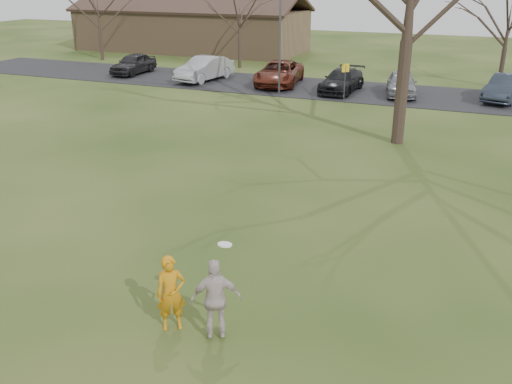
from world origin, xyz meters
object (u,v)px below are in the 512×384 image
Objects in this scene: car_4 at (402,83)px; car_5 at (506,88)px; car_3 at (342,81)px; building at (191,28)px; car_2 at (279,73)px; car_1 at (204,69)px; catching_play at (216,299)px; lamp_post at (280,24)px; player_defender at (171,293)px; car_0 at (133,64)px.

car_5 is (5.58, 0.68, 0.02)m from car_4.
car_3 is 22.00m from building.
car_5 is at bearing -6.56° from car_2.
car_3 is (9.25, -0.25, -0.11)m from car_1.
car_4 is 24.63m from building.
catching_play reaches higher than car_4.
car_2 reaches higher than car_5.
lamp_post is (-12.28, -2.90, 3.22)m from car_5.
lamp_post is (0.93, -2.60, 3.20)m from car_2.
car_2 is 4.25m from car_3.
player_defender reaches higher than car_2.
car_0 is 5.76m from car_1.
lamp_post is (11.73, -2.58, 3.23)m from car_0.
car_1 is 1.07× the size of car_5.
car_4 is (3.44, 0.30, 0.03)m from car_3.
car_4 is at bearing 18.30° from lamp_post.
car_3 is (4.20, -0.69, -0.08)m from car_2.
car_5 is at bearing 40.37° from player_defender.
lamp_post is (-5.82, 22.58, 3.16)m from player_defender.
car_1 reaches higher than car_5.
car_2 is at bearing 174.12° from car_3.
car_0 is 13.17m from building.
lamp_post is at bearing -146.17° from car_3.
car_0 is 31.26m from catching_play.
player_defender is 30.68m from car_0.
building is (-17.26, 13.59, 1.24)m from car_3.
car_2 is 1.17× the size of car_3.
car_3 is (-2.56, 24.50, -0.11)m from player_defender.
car_0 is at bearing 172.29° from car_2.
car_3 is at bearing -38.20° from building.
car_3 is 2.20× the size of catching_play.
car_5 reaches higher than car_4.
car_1 is 7.11m from lamp_post.
car_1 is (-11.81, 24.75, 0.00)m from player_defender.
lamp_post reaches higher than car_5.
car_3 is 5.00m from lamp_post.
car_5 is 0.69× the size of lamp_post.
catching_play is (7.75, -25.19, 0.15)m from car_2.
catching_play is at bearing -80.73° from car_2.
car_2 is 4.23m from lamp_post.
car_1 reaches higher than car_3.
car_2 is at bearing -44.63° from building.
player_defender is 27.43m from car_1.
car_3 is 24.76m from catching_play.
car_1 is 1.03× the size of car_3.
player_defender is 0.78× the size of catching_play.
catching_play is at bearing -73.20° from lamp_post.
car_1 reaches higher than car_0.
car_4 is (0.88, 24.80, -0.08)m from player_defender.
lamp_post is at bearing -171.70° from car_4.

